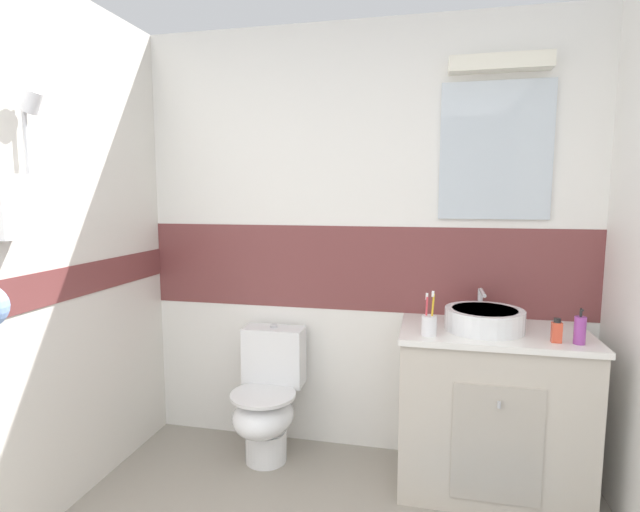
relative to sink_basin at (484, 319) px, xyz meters
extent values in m
cube|color=white|center=(-0.68, 0.33, -0.48)|extent=(3.20, 0.10, 0.85)
cube|color=brown|center=(-0.68, 0.32, 0.19)|extent=(3.20, 0.10, 0.50)
cube|color=white|center=(-0.68, 0.33, 1.02)|extent=(3.20, 0.10, 1.15)
cube|color=silver|center=(0.05, 0.27, 0.86)|extent=(0.58, 0.02, 0.73)
cube|color=white|center=(0.05, 0.23, 1.30)|extent=(0.52, 0.10, 0.08)
cube|color=brown|center=(-1.97, -0.92, 0.20)|extent=(0.01, 3.48, 0.16)
cube|color=white|center=(-1.93, -0.90, 0.57)|extent=(0.10, 0.14, 0.26)
cylinder|color=silver|center=(-1.95, -0.76, 0.79)|extent=(0.02, 0.02, 0.43)
cylinder|color=silver|center=(-1.91, -0.76, 1.00)|extent=(0.10, 0.07, 0.11)
cube|color=beige|center=(0.05, 0.01, -0.50)|extent=(0.91, 0.53, 0.82)
cube|color=white|center=(0.05, 0.00, -0.07)|extent=(0.93, 0.55, 0.03)
cube|color=#B6AD9F|center=(0.05, -0.26, -0.54)|extent=(0.41, 0.01, 0.57)
cylinder|color=silver|center=(0.05, -0.27, -0.33)|extent=(0.02, 0.02, 0.03)
cylinder|color=white|center=(0.00, 0.00, 0.00)|extent=(0.39, 0.39, 0.11)
cylinder|color=#AFB1BA|center=(0.00, 0.00, 0.04)|extent=(0.32, 0.32, 0.01)
cylinder|color=silver|center=(0.00, 0.22, 0.03)|extent=(0.03, 0.03, 0.17)
cylinder|color=silver|center=(0.00, 0.12, 0.11)|extent=(0.02, 0.18, 0.02)
cylinder|color=white|center=(-1.17, 0.00, -0.82)|extent=(0.24, 0.24, 0.18)
ellipsoid|color=white|center=(-1.17, -0.04, -0.62)|extent=(0.34, 0.42, 0.22)
cylinder|color=white|center=(-1.17, -0.04, -0.50)|extent=(0.37, 0.37, 0.02)
cube|color=white|center=(-1.17, 0.17, -0.34)|extent=(0.36, 0.17, 0.35)
cylinder|color=silver|center=(-1.17, 0.17, -0.15)|extent=(0.04, 0.04, 0.02)
cylinder|color=white|center=(-0.27, -0.16, -0.01)|extent=(0.07, 0.07, 0.10)
cylinder|color=#D83F4C|center=(-0.29, -0.16, 0.05)|extent=(0.01, 0.04, 0.16)
cube|color=white|center=(-0.29, -0.16, 0.13)|extent=(0.01, 0.02, 0.03)
cylinder|color=gold|center=(-0.26, -0.16, 0.06)|extent=(0.02, 0.04, 0.18)
cube|color=white|center=(-0.26, -0.16, 0.15)|extent=(0.01, 0.02, 0.03)
cylinder|color=#993F99|center=(0.40, -0.15, 0.01)|extent=(0.05, 0.05, 0.13)
cylinder|color=#262626|center=(0.40, -0.15, 0.09)|extent=(0.01, 0.01, 0.04)
cylinder|color=#262626|center=(0.40, -0.16, 0.11)|extent=(0.01, 0.02, 0.01)
cube|color=#D84C33|center=(0.30, -0.15, -0.01)|extent=(0.04, 0.03, 0.10)
cylinder|color=black|center=(0.30, -0.15, 0.05)|extent=(0.03, 0.03, 0.02)
camera|label=1|loc=(-0.29, -2.52, 0.62)|focal=27.25mm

